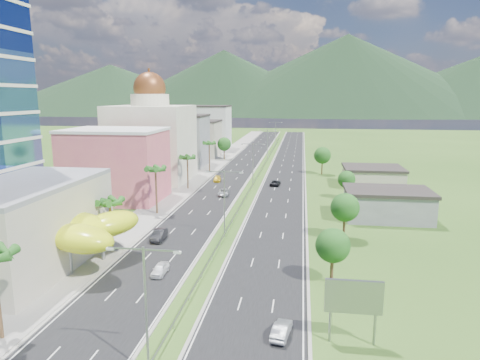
% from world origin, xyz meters
% --- Properties ---
extents(ground, '(500.00, 500.00, 0.00)m').
position_xyz_m(ground, '(0.00, 0.00, 0.00)').
color(ground, '#2D5119').
rests_on(ground, ground).
extents(road_left, '(11.00, 260.00, 0.04)m').
position_xyz_m(road_left, '(-7.50, 90.00, 0.02)').
color(road_left, black).
rests_on(road_left, ground).
extents(road_right, '(11.00, 260.00, 0.04)m').
position_xyz_m(road_right, '(7.50, 90.00, 0.02)').
color(road_right, black).
rests_on(road_right, ground).
extents(sidewalk_left, '(7.00, 260.00, 0.12)m').
position_xyz_m(sidewalk_left, '(-17.00, 90.00, 0.06)').
color(sidewalk_left, gray).
rests_on(sidewalk_left, ground).
extents(median_guardrail, '(0.10, 216.06, 0.76)m').
position_xyz_m(median_guardrail, '(0.00, 71.99, 0.62)').
color(median_guardrail, gray).
rests_on(median_guardrail, ground).
extents(streetlight_median_a, '(6.04, 0.25, 11.00)m').
position_xyz_m(streetlight_median_a, '(0.00, -25.00, 6.75)').
color(streetlight_median_a, gray).
rests_on(streetlight_median_a, ground).
extents(streetlight_median_b, '(6.04, 0.25, 11.00)m').
position_xyz_m(streetlight_median_b, '(0.00, 10.00, 6.75)').
color(streetlight_median_b, gray).
rests_on(streetlight_median_b, ground).
extents(streetlight_median_c, '(6.04, 0.25, 11.00)m').
position_xyz_m(streetlight_median_c, '(0.00, 50.00, 6.75)').
color(streetlight_median_c, gray).
rests_on(streetlight_median_c, ground).
extents(streetlight_median_d, '(6.04, 0.25, 11.00)m').
position_xyz_m(streetlight_median_d, '(0.00, 95.00, 6.75)').
color(streetlight_median_d, gray).
rests_on(streetlight_median_d, ground).
extents(streetlight_median_e, '(6.04, 0.25, 11.00)m').
position_xyz_m(streetlight_median_e, '(0.00, 140.00, 6.75)').
color(streetlight_median_e, gray).
rests_on(streetlight_median_e, ground).
extents(lime_canopy, '(18.00, 15.00, 7.40)m').
position_xyz_m(lime_canopy, '(-20.00, -4.00, 4.99)').
color(lime_canopy, '#CEE015').
rests_on(lime_canopy, ground).
extents(pink_shophouse, '(20.00, 15.00, 15.00)m').
position_xyz_m(pink_shophouse, '(-28.00, 32.00, 7.50)').
color(pink_shophouse, '#CF546C').
rests_on(pink_shophouse, ground).
extents(domed_building, '(20.00, 20.00, 28.70)m').
position_xyz_m(domed_building, '(-28.00, 55.00, 11.35)').
color(domed_building, beige).
rests_on(domed_building, ground).
extents(midrise_grey, '(16.00, 15.00, 16.00)m').
position_xyz_m(midrise_grey, '(-27.00, 80.00, 8.00)').
color(midrise_grey, slate).
rests_on(midrise_grey, ground).
extents(midrise_beige, '(16.00, 15.00, 13.00)m').
position_xyz_m(midrise_beige, '(-27.00, 102.00, 6.50)').
color(midrise_beige, '#ADA78E').
rests_on(midrise_beige, ground).
extents(midrise_white, '(16.00, 15.00, 18.00)m').
position_xyz_m(midrise_white, '(-27.00, 125.00, 9.00)').
color(midrise_white, silver).
rests_on(midrise_white, ground).
extents(billboard, '(5.20, 0.35, 6.20)m').
position_xyz_m(billboard, '(17.00, -18.00, 4.42)').
color(billboard, gray).
rests_on(billboard, ground).
extents(shed_near, '(15.00, 10.00, 5.00)m').
position_xyz_m(shed_near, '(28.00, 25.00, 2.50)').
color(shed_near, slate).
rests_on(shed_near, ground).
extents(shed_far, '(14.00, 12.00, 4.40)m').
position_xyz_m(shed_far, '(30.00, 55.00, 2.20)').
color(shed_far, '#ADA78E').
rests_on(shed_far, ground).
extents(palm_tree_b, '(3.60, 3.60, 8.10)m').
position_xyz_m(palm_tree_b, '(-15.50, 2.00, 7.06)').
color(palm_tree_b, '#47301C').
rests_on(palm_tree_b, ground).
extents(palm_tree_c, '(3.60, 3.60, 9.60)m').
position_xyz_m(palm_tree_c, '(-15.50, 22.00, 8.50)').
color(palm_tree_c, '#47301C').
rests_on(palm_tree_c, ground).
extents(palm_tree_d, '(3.60, 3.60, 8.60)m').
position_xyz_m(palm_tree_d, '(-15.50, 45.00, 7.54)').
color(palm_tree_d, '#47301C').
rests_on(palm_tree_d, ground).
extents(palm_tree_e, '(3.60, 3.60, 9.40)m').
position_xyz_m(palm_tree_e, '(-15.50, 70.00, 8.31)').
color(palm_tree_e, '#47301C').
rests_on(palm_tree_e, ground).
extents(leafy_tree_lfar, '(4.90, 4.90, 8.05)m').
position_xyz_m(leafy_tree_lfar, '(-15.50, 95.00, 5.58)').
color(leafy_tree_lfar, '#47301C').
rests_on(leafy_tree_lfar, ground).
extents(leafy_tree_ra, '(4.20, 4.20, 6.90)m').
position_xyz_m(leafy_tree_ra, '(16.00, -5.00, 4.78)').
color(leafy_tree_ra, '#47301C').
rests_on(leafy_tree_ra, ground).
extents(leafy_tree_rb, '(4.55, 4.55, 7.47)m').
position_xyz_m(leafy_tree_rb, '(19.00, 12.00, 5.18)').
color(leafy_tree_rb, '#47301C').
rests_on(leafy_tree_rb, ground).
extents(leafy_tree_rc, '(3.85, 3.85, 6.33)m').
position_xyz_m(leafy_tree_rc, '(22.00, 40.00, 4.37)').
color(leafy_tree_rc, '#47301C').
rests_on(leafy_tree_rc, ground).
extents(leafy_tree_rd, '(4.90, 4.90, 8.05)m').
position_xyz_m(leafy_tree_rd, '(18.00, 70.00, 5.58)').
color(leafy_tree_rd, '#47301C').
rests_on(leafy_tree_rd, ground).
extents(mountain_ridge, '(860.00, 140.00, 90.00)m').
position_xyz_m(mountain_ridge, '(60.00, 450.00, 0.00)').
color(mountain_ridge, black).
rests_on(mountain_ridge, ground).
extents(car_white_near_left, '(1.63, 3.96, 1.34)m').
position_xyz_m(car_white_near_left, '(-5.59, -5.58, 0.71)').
color(car_white_near_left, white).
rests_on(car_white_near_left, road_left).
extents(car_dark_left, '(2.03, 5.03, 1.63)m').
position_xyz_m(car_dark_left, '(-10.07, 7.23, 0.85)').
color(car_dark_left, black).
rests_on(car_dark_left, road_left).
extents(car_silver_mid_left, '(2.89, 5.36, 1.43)m').
position_xyz_m(car_silver_mid_left, '(-5.49, 39.09, 0.75)').
color(car_silver_mid_left, '#96999D').
rests_on(car_silver_mid_left, road_left).
extents(car_yellow_far_left, '(2.40, 4.75, 1.32)m').
position_xyz_m(car_yellow_far_left, '(-10.18, 55.10, 0.70)').
color(car_yellow_far_left, gold).
rests_on(car_yellow_far_left, road_left).
extents(car_silver_right, '(2.06, 4.23, 1.34)m').
position_xyz_m(car_silver_right, '(10.53, -17.84, 0.71)').
color(car_silver_right, '#999BA0').
rests_on(car_silver_right, road_right).
extents(car_dark_far_right, '(2.76, 5.03, 1.33)m').
position_xyz_m(car_dark_far_right, '(5.56, 52.08, 0.71)').
color(car_dark_far_right, black).
rests_on(car_dark_far_right, road_right).
extents(motorcycle, '(0.91, 2.04, 1.26)m').
position_xyz_m(motorcycle, '(-9.88, 5.99, 0.67)').
color(motorcycle, black).
rests_on(motorcycle, road_left).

